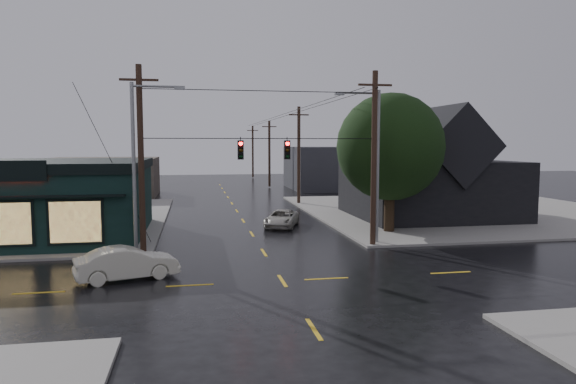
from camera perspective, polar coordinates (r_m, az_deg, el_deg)
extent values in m
plane|color=black|center=(22.87, -0.63, -9.85)|extent=(160.00, 160.00, 0.00)
cube|color=gray|center=(48.39, 19.06, -1.96)|extent=(28.00, 28.00, 0.15)
cube|color=black|center=(36.71, -28.22, -1.14)|extent=(16.00, 12.00, 4.20)
cube|color=black|center=(36.54, -28.39, 2.60)|extent=(16.30, 12.30, 0.60)
cube|color=black|center=(43.20, 15.33, 0.39)|extent=(12.00, 11.00, 4.50)
cylinder|color=black|center=(35.09, 11.20, -1.00)|extent=(0.70, 0.70, 4.05)
sphere|color=black|center=(34.88, 11.31, 4.94)|extent=(7.16, 7.16, 7.16)
cylinder|color=black|center=(28.50, -2.89, 5.96)|extent=(13.00, 0.04, 0.04)
cube|color=#3F362D|center=(62.70, -19.83, 1.57)|extent=(12.00, 10.00, 4.40)
cube|color=#2C2C32|center=(69.68, 6.04, 2.70)|extent=(14.00, 12.00, 5.60)
imported|color=beige|center=(24.01, -17.45, -7.57)|extent=(4.69, 2.80, 1.46)
imported|color=#B3AEA6|center=(37.21, -0.71, -2.96)|extent=(3.41, 4.84, 1.23)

